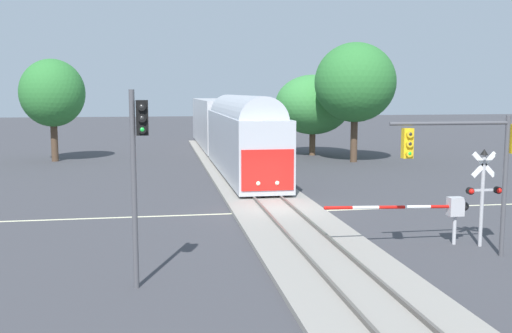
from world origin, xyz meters
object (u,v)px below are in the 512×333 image
object	(u,v)px
crossing_gate_near	(440,208)
pine_left_background	(52,93)
commuter_train	(226,127)
traffic_signal_near_left	(138,157)
elm_centre_background	(313,105)
oak_far_right	(355,83)
crossing_signal_mast	(483,187)
traffic_signal_near_right	(473,152)

from	to	relation	value
crossing_gate_near	pine_left_background	world-z (taller)	pine_left_background
crossing_gate_near	pine_left_background	bearing A→B (deg)	122.04
commuter_train	traffic_signal_near_left	size ratio (longest dim) A/B	7.02
crossing_gate_near	elm_centre_background	bearing A→B (deg)	83.88
oak_far_right	pine_left_background	size ratio (longest dim) A/B	1.15
crossing_signal_mast	oak_far_right	size ratio (longest dim) A/B	0.38
traffic_signal_near_right	crossing_signal_mast	bearing A→B (deg)	47.11
commuter_train	crossing_signal_mast	distance (m)	29.37
commuter_train	crossing_signal_mast	xyz separation A→B (m)	(6.21, -28.70, -0.56)
crossing_gate_near	traffic_signal_near_left	bearing A→B (deg)	-164.14
traffic_signal_near_left	oak_far_right	bearing A→B (deg)	60.42
crossing_gate_near	oak_far_right	bearing A→B (deg)	78.18
crossing_signal_mast	pine_left_background	bearing A→B (deg)	123.54
pine_left_background	traffic_signal_near_right	bearing A→B (deg)	-59.18
traffic_signal_near_left	commuter_train	bearing A→B (deg)	78.94
crossing_gate_near	traffic_signal_near_left	world-z (taller)	traffic_signal_near_left
commuter_train	pine_left_background	size ratio (longest dim) A/B	4.86
traffic_signal_near_right	elm_centre_background	distance (m)	33.04
oak_far_right	crossing_signal_mast	bearing A→B (deg)	-98.59
crossing_gate_near	traffic_signal_near_left	xyz separation A→B (m)	(-10.92, -3.10, 2.47)
oak_far_right	elm_centre_background	xyz separation A→B (m)	(-2.02, 5.52, -1.89)
crossing_gate_near	crossing_signal_mast	distance (m)	1.71
crossing_signal_mast	traffic_signal_near_right	bearing A→B (deg)	-132.89
crossing_gate_near	traffic_signal_near_left	size ratio (longest dim) A/B	0.97
traffic_signal_near_right	elm_centre_background	xyz separation A→B (m)	(3.15, 32.87, 0.84)
commuter_train	elm_centre_background	world-z (taller)	elm_centre_background
crossing_gate_near	crossing_signal_mast	xyz separation A→B (m)	(1.42, -0.46, 0.83)
commuter_train	oak_far_right	distance (m)	11.10
commuter_train	elm_centre_background	bearing A→B (deg)	19.32
commuter_train	traffic_signal_near_right	size ratio (longest dim) A/B	8.26
pine_left_background	commuter_train	bearing A→B (deg)	-7.45
commuter_train	crossing_gate_near	distance (m)	28.68
crossing_signal_mast	pine_left_background	size ratio (longest dim) A/B	0.44
traffic_signal_near_left	traffic_signal_near_right	bearing A→B (deg)	6.77
crossing_signal_mast	elm_centre_background	xyz separation A→B (m)	(1.92, 31.55, 2.31)
crossing_gate_near	traffic_signal_near_right	size ratio (longest dim) A/B	1.15
crossing_signal_mast	pine_left_background	distance (m)	36.79
oak_far_right	commuter_train	bearing A→B (deg)	165.23
crossing_gate_near	crossing_signal_mast	size ratio (longest dim) A/B	1.55
pine_left_background	crossing_gate_near	bearing A→B (deg)	-57.96
commuter_train	pine_left_background	bearing A→B (deg)	172.55
elm_centre_background	traffic_signal_near_left	bearing A→B (deg)	-112.63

